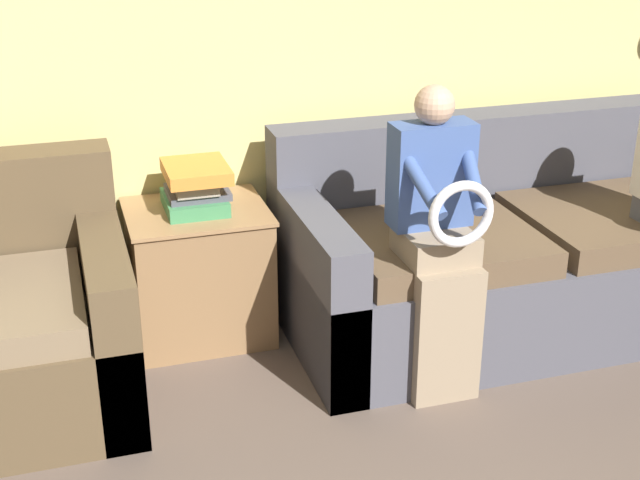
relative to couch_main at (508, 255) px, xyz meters
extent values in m
cube|color=#DBCC7F|center=(-1.26, 0.58, 0.96)|extent=(7.57, 0.06, 2.55)
cube|color=#4C4C56|center=(0.00, -0.04, -0.10)|extent=(2.00, 0.95, 0.43)
cube|color=#4C4C56|center=(0.00, 0.33, 0.34)|extent=(2.00, 0.20, 0.45)
cube|color=#4C4C56|center=(-0.92, -0.04, 0.01)|extent=(0.16, 0.95, 0.66)
cube|color=brown|center=(-0.42, -0.14, 0.17)|extent=(0.79, 0.71, 0.11)
cube|color=brown|center=(0.42, -0.14, 0.17)|extent=(0.79, 0.71, 0.11)
cube|color=brown|center=(-1.75, -0.06, 0.00)|extent=(0.16, 0.95, 0.65)
cube|color=#7A664C|center=(-2.02, -0.16, 0.14)|extent=(0.34, 0.71, 0.11)
cube|color=gray|center=(-0.54, -0.52, -0.05)|extent=(0.27, 0.10, 0.54)
cube|color=gray|center=(-0.54, -0.38, 0.28)|extent=(0.27, 0.28, 0.11)
cube|color=#3D5693|center=(-0.54, -0.31, 0.53)|extent=(0.31, 0.14, 0.40)
sphere|color=tan|center=(-0.54, -0.31, 0.80)|extent=(0.15, 0.15, 0.15)
torus|color=silver|center=(-0.54, -0.58, 0.47)|extent=(0.25, 0.04, 0.25)
cylinder|color=#3D5693|center=(-0.64, -0.44, 0.56)|extent=(0.11, 0.31, 0.22)
cylinder|color=#3D5693|center=(-0.44, -0.44, 0.56)|extent=(0.11, 0.31, 0.22)
cube|color=olive|center=(-1.34, 0.28, -0.03)|extent=(0.57, 0.48, 0.59)
cube|color=#9A724A|center=(-1.34, 0.28, 0.26)|extent=(0.59, 0.50, 0.02)
cube|color=#3D8451|center=(-1.35, 0.28, 0.30)|extent=(0.25, 0.30, 0.06)
cube|color=#4C4C56|center=(-1.33, 0.28, 0.34)|extent=(0.25, 0.22, 0.03)
cube|color=gray|center=(-1.34, 0.29, 0.39)|extent=(0.17, 0.26, 0.05)
cube|color=orange|center=(-1.33, 0.27, 0.44)|extent=(0.26, 0.31, 0.05)
camera|label=1|loc=(-1.88, -3.22, 1.62)|focal=50.00mm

